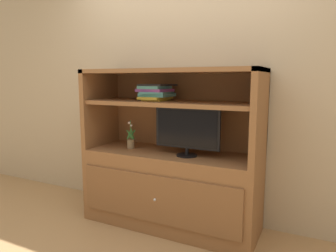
{
  "coord_description": "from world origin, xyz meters",
  "views": [
    {
      "loc": [
        1.19,
        -2.06,
        1.35
      ],
      "look_at": [
        0.0,
        0.35,
        0.95
      ],
      "focal_mm": 32.68,
      "sensor_mm": 36.0,
      "label": 1
    }
  ],
  "objects_px": {
    "potted_plant": "(131,142)",
    "magazine_stack": "(156,92)",
    "media_console": "(171,174)",
    "tv_monitor": "(187,130)"
  },
  "relations": [
    {
      "from": "potted_plant",
      "to": "magazine_stack",
      "type": "distance_m",
      "value": 0.55
    },
    {
      "from": "media_console",
      "to": "magazine_stack",
      "type": "height_order",
      "value": "media_console"
    },
    {
      "from": "media_console",
      "to": "magazine_stack",
      "type": "relative_size",
      "value": 4.99
    },
    {
      "from": "tv_monitor",
      "to": "potted_plant",
      "type": "height_order",
      "value": "tv_monitor"
    },
    {
      "from": "media_console",
      "to": "tv_monitor",
      "type": "distance_m",
      "value": 0.48
    },
    {
      "from": "tv_monitor",
      "to": "potted_plant",
      "type": "bearing_deg",
      "value": 176.76
    },
    {
      "from": "media_console",
      "to": "tv_monitor",
      "type": "bearing_deg",
      "value": -19.34
    },
    {
      "from": "media_console",
      "to": "potted_plant",
      "type": "height_order",
      "value": "media_console"
    },
    {
      "from": "tv_monitor",
      "to": "magazine_stack",
      "type": "xyz_separation_m",
      "value": [
        -0.33,
        0.06,
        0.32
      ]
    },
    {
      "from": "media_console",
      "to": "tv_monitor",
      "type": "xyz_separation_m",
      "value": [
        0.19,
        -0.07,
        0.44
      ]
    }
  ]
}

